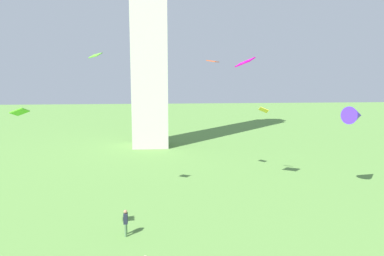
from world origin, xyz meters
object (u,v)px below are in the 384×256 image
at_px(person_1, 126,221).
at_px(kite_flying_3, 213,61).
at_px(kite_flying_1, 20,112).
at_px(kite_flying_4, 245,62).
at_px(kite_flying_2, 96,55).
at_px(kite_flying_0, 355,115).
at_px(kite_flying_5, 264,110).

bearing_deg(person_1, kite_flying_3, 148.63).
distance_m(kite_flying_1, kite_flying_4, 18.64).
relative_size(kite_flying_1, kite_flying_4, 0.55).
bearing_deg(kite_flying_1, kite_flying_4, 130.76).
xyz_separation_m(kite_flying_2, kite_flying_3, (9.90, 6.03, -0.26)).
height_order(kite_flying_0, kite_flying_3, kite_flying_3).
distance_m(kite_flying_1, kite_flying_2, 9.93).
xyz_separation_m(kite_flying_3, kite_flying_5, (5.16, 0.38, -4.72)).
bearing_deg(kite_flying_0, person_1, 78.78).
height_order(kite_flying_2, kite_flying_4, kite_flying_2).
bearing_deg(kite_flying_4, kite_flying_5, -76.06).
distance_m(person_1, kite_flying_1, 9.47).
height_order(kite_flying_0, kite_flying_1, kite_flying_1).
bearing_deg(kite_flying_3, person_1, -76.81).
relative_size(kite_flying_0, kite_flying_4, 1.47).
xyz_separation_m(person_1, kite_flying_2, (-2.59, 6.38, 10.84)).
bearing_deg(kite_flying_4, kite_flying_1, 84.00).
xyz_separation_m(kite_flying_4, kite_flying_5, (2.94, 4.42, -4.54)).
distance_m(kite_flying_0, kite_flying_1, 27.04).
height_order(kite_flying_4, kite_flying_5, kite_flying_4).
bearing_deg(kite_flying_1, kite_flying_3, 144.26).
bearing_deg(person_1, kite_flying_1, -65.14).
relative_size(kite_flying_0, kite_flying_3, 2.20).
height_order(person_1, kite_flying_0, kite_flying_0).
height_order(kite_flying_0, kite_flying_5, kite_flying_0).
xyz_separation_m(kite_flying_0, kite_flying_2, (-22.06, -1.85, 5.05)).
distance_m(kite_flying_1, kite_flying_5, 23.51).
distance_m(kite_flying_2, kite_flying_5, 17.10).
relative_size(person_1, kite_flying_2, 1.55).
height_order(kite_flying_1, kite_flying_5, kite_flying_1).
bearing_deg(kite_flying_5, kite_flying_0, 152.10).
bearing_deg(kite_flying_5, person_1, 50.93).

